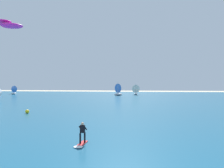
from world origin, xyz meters
TOP-DOWN VIEW (x-y plane):
  - ocean at (0.00, 51.55)m, footprint 160.00×90.00m
  - kitesurfer at (-3.07, 13.99)m, footprint 0.79×2.00m
  - sailboat_heeled_over at (-43.11, 73.53)m, footprint 2.60×3.05m
  - sailboat_near_shore at (2.63, 74.62)m, footprint 2.97×3.46m
  - sailboat_mid_right at (-3.04, 71.09)m, footprint 3.97×4.06m
  - marker_buoy at (-14.83, 28.58)m, footprint 0.58×0.58m

SIDE VIEW (x-z plane):
  - ocean at x=0.00m, z-range 0.00..0.10m
  - marker_buoy at x=-14.83m, z-range 0.10..0.68m
  - kitesurfer at x=-3.07m, z-range -0.13..1.54m
  - sailboat_heeled_over at x=-43.11m, z-range -0.05..3.47m
  - sailboat_near_shore at x=2.63m, z-range -0.07..3.91m
  - sailboat_mid_right at x=-3.04m, z-range -0.09..4.46m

